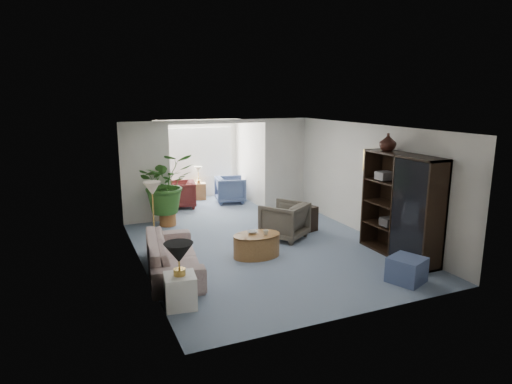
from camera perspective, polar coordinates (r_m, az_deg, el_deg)
name	(u,v)px	position (r m, az deg, el deg)	size (l,w,h in m)	color
floor	(268,250)	(9.14, 1.50, -7.50)	(6.00, 6.00, 0.00)	#8496AE
sunroom_floor	(208,205)	(12.82, -6.20, -1.70)	(2.60, 2.60, 0.00)	#8496AE
back_pier_left	(146,173)	(11.09, -14.07, 2.38)	(1.20, 0.12, 2.50)	silver
back_pier_right	(285,164)	(12.27, 3.73, 3.67)	(1.20, 0.12, 2.50)	silver
back_header	(219,122)	(11.40, -4.83, 9.05)	(2.60, 0.12, 0.10)	silver
window_pane	(197,153)	(13.58, -7.69, 5.07)	(2.20, 0.02, 1.50)	white
window_blinds	(197,153)	(13.55, -7.66, 5.06)	(2.20, 0.02, 1.50)	white
framed_picture	(373,162)	(9.91, 14.87, 3.80)	(0.04, 0.50, 0.40)	#AEA38B
sofa	(173,255)	(8.08, -10.69, -8.01)	(2.22, 0.87, 0.65)	beige
end_table	(180,291)	(6.85, -9.76, -12.48)	(0.46, 0.46, 0.50)	white
table_lamp	(179,253)	(6.62, -9.95, -7.75)	(0.44, 0.44, 0.30)	black
floor_lamp	(152,189)	(9.23, -13.28, 0.44)	(0.36, 0.36, 0.28)	beige
coffee_table	(257,245)	(8.73, 0.08, -6.91)	(0.95, 0.95, 0.45)	olive
coffee_bowl	(252,232)	(8.72, -0.48, -5.20)	(0.20, 0.20, 0.05)	silver
coffee_cup	(266,232)	(8.61, 1.27, -5.26)	(0.10, 0.10, 0.10)	beige
wingback_chair	(284,220)	(9.77, 3.69, -3.70)	(0.87, 0.89, 0.81)	#575145
side_table_dark	(305,219)	(10.38, 6.38, -3.45)	(0.48, 0.39, 0.58)	black
entertainment_cabinet	(401,206)	(8.97, 18.24, -1.74)	(0.49, 1.83, 2.03)	black
cabinet_urn	(388,142)	(9.15, 16.67, 6.20)	(0.33, 0.33, 0.35)	black
ottoman	(407,270)	(8.02, 18.90, -9.48)	(0.54, 0.54, 0.43)	#4C5984
plant_pot	(168,219)	(10.98, -11.34, -3.43)	(0.40, 0.40, 0.32)	#A25F2F
house_plant	(166,183)	(10.77, -11.54, 1.15)	(1.32, 1.14, 1.47)	#2F6020
sunroom_chair_blue	(230,190)	(13.01, -3.33, 0.30)	(0.82, 0.84, 0.77)	#4C5984
sunroom_chair_maroon	(180,194)	(12.59, -9.75, -0.31)	(0.80, 0.82, 0.75)	maroon
sunroom_table	(199,191)	(13.51, -7.40, 0.10)	(0.41, 0.32, 0.50)	olive
shelf_clutter	(399,208)	(8.95, 17.95, -2.00)	(0.30, 1.18, 1.06)	#55514F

